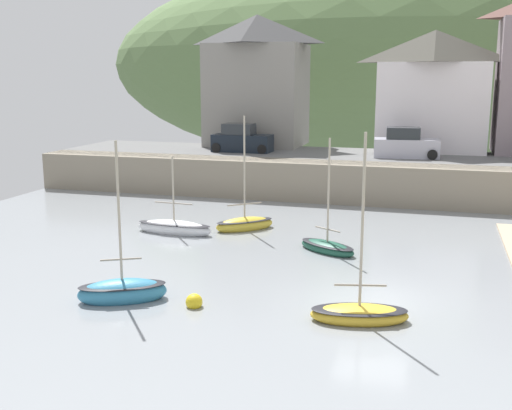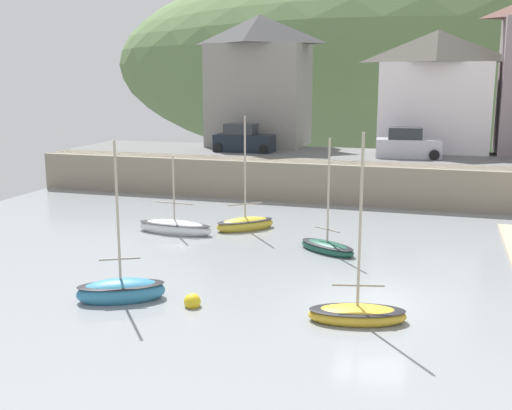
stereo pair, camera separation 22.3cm
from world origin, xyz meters
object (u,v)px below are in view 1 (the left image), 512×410
(mooring_buoy, at_px, (194,302))
(sailboat_nearest_shore, at_px, (245,224))
(parked_car_by_wall, at_px, (406,145))
(fishing_boat_green, at_px, (359,313))
(waterfront_building_left, at_px, (257,80))
(sailboat_tall_mast, at_px, (174,228))
(sailboat_white_hull, at_px, (122,291))
(motorboat_with_cabin, at_px, (327,247))
(waterfront_building_centre, at_px, (433,90))
(parked_car_near_slipway, at_px, (242,140))

(mooring_buoy, bearing_deg, sailboat_nearest_shore, 98.26)
(parked_car_by_wall, bearing_deg, fishing_boat_green, -94.93)
(waterfront_building_left, bearing_deg, sailboat_tall_mast, -86.60)
(waterfront_building_left, xyz_separation_m, sailboat_white_hull, (3.15, -27.56, -6.97))
(waterfront_building_left, height_order, motorboat_with_cabin, waterfront_building_left)
(motorboat_with_cabin, xyz_separation_m, sailboat_tall_mast, (-7.79, 1.14, 0.05))
(waterfront_building_left, distance_m, sailboat_white_hull, 28.60)
(fishing_boat_green, xyz_separation_m, mooring_buoy, (-5.47, -0.32, -0.09))
(waterfront_building_left, distance_m, sailboat_nearest_shore, 18.62)
(waterfront_building_left, height_order, fishing_boat_green, waterfront_building_left)
(sailboat_nearest_shore, bearing_deg, sailboat_white_hull, -136.92)
(sailboat_white_hull, bearing_deg, sailboat_nearest_shore, 56.61)
(sailboat_white_hull, distance_m, parked_car_by_wall, 24.64)
(waterfront_building_centre, bearing_deg, parked_car_by_wall, -107.90)
(waterfront_building_centre, bearing_deg, motorboat_with_cabin, -101.25)
(waterfront_building_left, height_order, sailboat_white_hull, waterfront_building_left)
(sailboat_white_hull, distance_m, mooring_buoy, 2.60)
(motorboat_with_cabin, bearing_deg, fishing_boat_green, -41.62)
(waterfront_building_left, bearing_deg, waterfront_building_centre, 0.00)
(sailboat_tall_mast, distance_m, mooring_buoy, 10.14)
(motorboat_with_cabin, distance_m, mooring_buoy, 8.47)
(sailboat_nearest_shore, bearing_deg, waterfront_building_left, 62.65)
(sailboat_white_hull, xyz_separation_m, parked_car_by_wall, (8.17, 23.06, 2.88))
(waterfront_building_left, height_order, sailboat_tall_mast, waterfront_building_left)
(waterfront_building_centre, distance_m, parked_car_by_wall, 5.84)
(motorboat_with_cabin, relative_size, sailboat_tall_mast, 1.29)
(sailboat_white_hull, xyz_separation_m, parked_car_near_slipway, (-2.97, 23.06, 2.88))
(sailboat_nearest_shore, relative_size, parked_car_near_slipway, 1.42)
(parked_car_near_slipway, distance_m, parked_car_by_wall, 11.14)
(sailboat_tall_mast, height_order, parked_car_by_wall, parked_car_by_wall)
(motorboat_with_cabin, distance_m, fishing_boat_green, 7.90)
(motorboat_with_cabin, bearing_deg, parked_car_by_wall, 112.02)
(parked_car_near_slipway, bearing_deg, sailboat_white_hull, -81.79)
(waterfront_building_left, relative_size, fishing_boat_green, 1.57)
(waterfront_building_left, bearing_deg, sailboat_white_hull, -83.47)
(sailboat_white_hull, height_order, parked_car_near_slipway, sailboat_white_hull)
(motorboat_with_cabin, xyz_separation_m, parked_car_by_wall, (2.44, 15.08, 2.97))
(sailboat_nearest_shore, bearing_deg, parked_car_by_wall, 18.34)
(sailboat_nearest_shore, height_order, fishing_boat_green, fishing_boat_green)
(waterfront_building_centre, height_order, parked_car_by_wall, waterfront_building_centre)
(motorboat_with_cabin, relative_size, fishing_boat_green, 0.84)
(sailboat_tall_mast, bearing_deg, parked_car_near_slipway, 96.82)
(mooring_buoy, bearing_deg, fishing_boat_green, 3.36)
(parked_car_near_slipway, height_order, parked_car_by_wall, same)
(motorboat_with_cabin, bearing_deg, sailboat_white_hull, -94.46)
(waterfront_building_centre, height_order, sailboat_white_hull, waterfront_building_centre)
(sailboat_white_hull, relative_size, sailboat_nearest_shore, 0.98)
(waterfront_building_centre, distance_m, fishing_boat_green, 27.91)
(motorboat_with_cabin, bearing_deg, waterfront_building_left, 145.62)
(waterfront_building_left, relative_size, waterfront_building_centre, 1.16)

